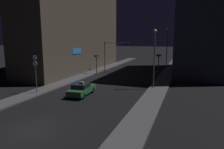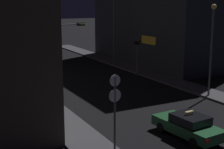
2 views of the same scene
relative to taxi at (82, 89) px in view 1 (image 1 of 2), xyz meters
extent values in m
plane|color=black|center=(1.14, -9.38, -0.74)|extent=(300.00, 300.00, 0.00)
cube|color=#424247|center=(-5.62, 16.03, -0.65)|extent=(2.40, 54.83, 0.16)
cube|color=#424247|center=(7.91, 16.03, -0.65)|extent=(2.40, 54.83, 0.16)
cube|color=#473D33|center=(-10.23, 16.63, 11.23)|extent=(6.81, 29.26, 23.94)
cube|color=#337FE5|center=(-6.78, 10.77, 3.57)|extent=(0.08, 2.80, 0.90)
cube|color=#282D38|center=(13.36, 21.81, 9.04)|extent=(8.50, 20.79, 19.55)
cube|color=yellow|center=(9.07, 17.65, 2.78)|extent=(0.08, 2.80, 0.90)
cube|color=#337FE5|center=(9.07, 21.81, 8.26)|extent=(0.08, 2.80, 0.90)
cube|color=#1E512D|center=(0.00, 0.05, -0.12)|extent=(2.12, 4.52, 0.60)
cube|color=black|center=(0.01, -0.15, 0.43)|extent=(1.72, 2.09, 0.50)
cube|color=red|center=(-0.59, -2.22, -0.02)|extent=(0.24, 0.08, 0.16)
cube|color=red|center=(0.91, -2.11, -0.02)|extent=(0.24, 0.08, 0.16)
cylinder|color=black|center=(-0.90, 1.35, -0.42)|extent=(0.27, 0.65, 0.64)
cylinder|color=black|center=(0.69, 1.47, -0.42)|extent=(0.27, 0.65, 0.64)
cylinder|color=black|center=(-0.70, -1.37, -0.42)|extent=(0.27, 0.65, 0.64)
cylinder|color=black|center=(0.89, -1.25, -0.42)|extent=(0.27, 0.65, 0.64)
cube|color=#F4E08C|center=(0.00, -0.05, 0.78)|extent=(0.57, 0.22, 0.20)
cylinder|color=#47474C|center=(-4.17, 17.05, 2.20)|extent=(0.16, 0.16, 5.87)
cylinder|color=#47474C|center=(-1.84, 17.05, 4.88)|extent=(4.67, 0.10, 0.10)
cube|color=black|center=(0.50, 17.05, 4.88)|extent=(0.80, 0.28, 0.32)
sphere|color=#3F0C0C|center=(0.25, 16.87, 4.88)|extent=(0.20, 0.20, 0.20)
sphere|color=#3F2D0C|center=(0.50, 16.87, 4.88)|extent=(0.20, 0.20, 0.20)
sphere|color=#19E54C|center=(0.75, 16.87, 4.88)|extent=(0.20, 0.20, 0.20)
cylinder|color=#47474C|center=(-4.17, 13.15, 1.06)|extent=(0.16, 0.16, 3.58)
cube|color=black|center=(-4.17, 13.15, 2.60)|extent=(0.80, 0.28, 0.32)
sphere|color=#3F0C0C|center=(-4.42, 12.97, 2.60)|extent=(0.20, 0.20, 0.20)
sphere|color=#3F2D0C|center=(-4.17, 12.97, 2.60)|extent=(0.20, 0.20, 0.20)
sphere|color=#19E54C|center=(-3.93, 12.97, 2.60)|extent=(0.20, 0.20, 0.20)
cylinder|color=#47474C|center=(6.45, 15.86, 1.17)|extent=(0.16, 0.16, 3.80)
cube|color=black|center=(6.45, 15.86, 2.82)|extent=(0.80, 0.28, 0.32)
sphere|color=#3F0C0C|center=(6.21, 15.69, 2.82)|extent=(0.20, 0.20, 0.20)
sphere|color=#3F2D0C|center=(6.45, 15.69, 2.82)|extent=(0.20, 0.20, 0.20)
sphere|color=#19E54C|center=(6.70, 15.69, 2.82)|extent=(0.20, 0.20, 0.20)
cylinder|color=#47474C|center=(-5.46, -1.14, 1.55)|extent=(0.10, 0.10, 4.25)
cylinder|color=white|center=(-5.46, -1.16, 3.53)|extent=(0.54, 0.03, 0.54)
cylinder|color=white|center=(-5.46, -1.16, 2.82)|extent=(0.61, 0.03, 0.61)
cylinder|color=#47474C|center=(7.24, 5.91, 2.94)|extent=(0.16, 0.16, 7.03)
sphere|color=#F9C666|center=(7.24, 5.91, 6.67)|extent=(0.43, 0.43, 0.43)
cylinder|color=#47474C|center=(7.12, 22.37, 3.37)|extent=(0.16, 0.16, 7.90)
sphere|color=#F9C666|center=(7.12, 22.37, 7.59)|extent=(0.54, 0.54, 0.54)
camera|label=1|loc=(11.34, -20.34, 5.81)|focal=32.96mm
camera|label=2|loc=(-12.54, -14.27, 7.02)|focal=53.97mm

